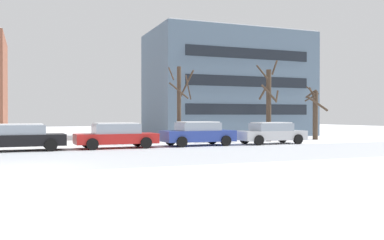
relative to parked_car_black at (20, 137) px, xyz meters
The scene contains 10 objects.
ground_plane 8.34m from the parked_car_black, 88.58° to the right, with size 120.00×120.00×0.00m, color white.
road_surface 5.21m from the parked_car_black, 87.72° to the right, with size 80.00×8.30×0.00m.
parked_car_black is the anchor object (origin of this frame).
parked_car_red 5.08m from the parked_car_black, ahead, with size 4.63×2.14×1.44m.
parked_car_blue 10.17m from the parked_car_black, ahead, with size 4.48×2.25×1.49m.
parked_car_silver 15.25m from the parked_car_black, ahead, with size 4.60×2.06×1.42m.
tree_far_mid 21.35m from the parked_car_black, ahead, with size 1.75×1.79×4.14m.
tree_far_right 16.95m from the parked_car_black, ahead, with size 1.64×1.54×5.81m.
tree_far_left 10.37m from the parked_car_black, 14.83° to the left, with size 1.80×1.88×5.11m.
building_far_right 22.30m from the parked_car_black, 34.14° to the left, with size 14.67×8.43×9.66m.
Camera 1 is at (0.16, -15.58, 1.84)m, focal length 39.63 mm.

